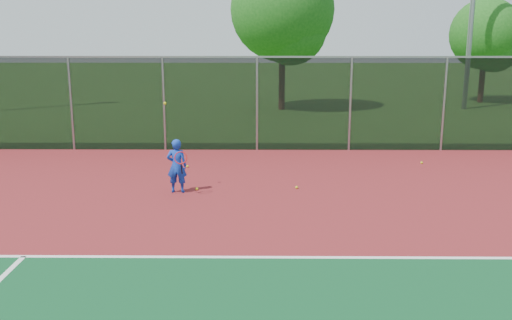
{
  "coord_description": "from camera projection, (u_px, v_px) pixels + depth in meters",
  "views": [
    {
      "loc": [
        -2.87,
        -6.25,
        3.91
      ],
      "look_at": [
        -2.97,
        5.0,
        1.3
      ],
      "focal_mm": 40.0,
      "sensor_mm": 36.0,
      "label": 1
    }
  ],
  "objects": [
    {
      "name": "court_apron",
      "position": [
        444.0,
        284.0,
        8.89
      ],
      "size": [
        30.0,
        20.0,
        0.02
      ],
      "primitive_type": "cube",
      "color": "maroon",
      "rests_on": "ground"
    },
    {
      "name": "tennis_player",
      "position": [
        177.0,
        166.0,
        13.69
      ],
      "size": [
        0.59,
        0.58,
        2.19
      ],
      "color": "#133CB8",
      "rests_on": "court_apron"
    },
    {
      "name": "practice_ball_2",
      "position": [
        422.0,
        163.0,
        16.71
      ],
      "size": [
        0.07,
        0.07,
        0.07
      ],
      "primitive_type": "sphere",
      "color": "#CCCF18",
      "rests_on": "court_apron"
    },
    {
      "name": "tree_back_mid",
      "position": [
        488.0,
        37.0,
        29.82
      ],
      "size": [
        3.72,
        3.72,
        5.46
      ],
      "color": "#351E13",
      "rests_on": "ground"
    },
    {
      "name": "tree_back_left",
      "position": [
        285.0,
        14.0,
        26.87
      ],
      "size": [
        4.93,
        4.93,
        7.23
      ],
      "color": "#351E13",
      "rests_on": "ground"
    },
    {
      "name": "practice_ball_0",
      "position": [
        187.0,
        166.0,
        16.27
      ],
      "size": [
        0.07,
        0.07,
        0.07
      ],
      "primitive_type": "sphere",
      "color": "#CCCF18",
      "rests_on": "court_apron"
    },
    {
      "name": "fence_back",
      "position": [
        350.0,
        103.0,
        18.28
      ],
      "size": [
        30.0,
        0.06,
        3.03
      ],
      "color": "black",
      "rests_on": "court_apron"
    },
    {
      "name": "practice_ball_4",
      "position": [
        197.0,
        189.0,
        13.99
      ],
      "size": [
        0.07,
        0.07,
        0.07
      ],
      "primitive_type": "sphere",
      "color": "#CCCF18",
      "rests_on": "court_apron"
    },
    {
      "name": "practice_ball_3",
      "position": [
        297.0,
        187.0,
        14.13
      ],
      "size": [
        0.07,
        0.07,
        0.07
      ],
      "primitive_type": "sphere",
      "color": "#CCCF18",
      "rests_on": "court_apron"
    }
  ]
}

